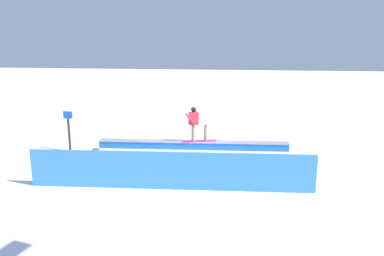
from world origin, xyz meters
The scene contains 5 objects.
ground_plane centered at (0.00, 0.00, 0.00)m, with size 120.00×120.00×0.00m, color white.
grind_box centered at (0.00, 0.00, 0.23)m, with size 7.90×1.27×0.50m.
snowboarder centered at (-0.11, 0.03, 1.29)m, with size 1.45×0.77×1.46m.
safety_fence centered at (0.00, 4.13, 0.60)m, with size 8.82×0.06×1.20m, color #3884E9.
trail_marker centered at (5.17, 0.70, 0.93)m, with size 0.40×0.10×1.72m.
Camera 1 is at (-2.47, 14.44, 4.28)m, focal length 33.91 mm.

